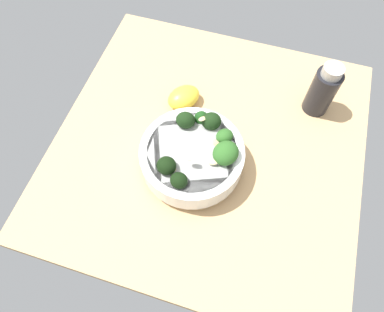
# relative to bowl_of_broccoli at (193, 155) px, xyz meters

# --- Properties ---
(ground_plane) EXTENTS (0.61, 0.61, 0.03)m
(ground_plane) POSITION_rel_bowl_of_broccoli_xyz_m (-0.06, 0.02, -0.06)
(ground_plane) COLOR tan
(bowl_of_broccoli) EXTENTS (0.19, 0.19, 0.10)m
(bowl_of_broccoli) POSITION_rel_bowl_of_broccoli_xyz_m (0.00, 0.00, 0.00)
(bowl_of_broccoli) COLOR white
(bowl_of_broccoli) RESTS_ON ground_plane
(lemon_wedge) EXTENTS (0.09, 0.09, 0.04)m
(lemon_wedge) POSITION_rel_bowl_of_broccoli_xyz_m (-0.14, -0.06, -0.02)
(lemon_wedge) COLOR yellow
(lemon_wedge) RESTS_ON ground_plane
(bottle_tall) EXTENTS (0.05, 0.05, 0.12)m
(bottle_tall) POSITION_rel_bowl_of_broccoli_xyz_m (-0.21, 0.21, 0.02)
(bottle_tall) COLOR black
(bottle_tall) RESTS_ON ground_plane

